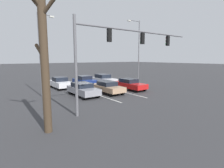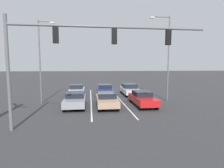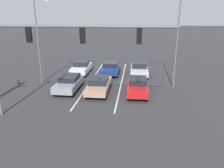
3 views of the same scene
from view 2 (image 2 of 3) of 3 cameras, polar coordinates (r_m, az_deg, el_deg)
name	(u,v)px [view 2 (image 2 of 3)]	position (r m, az deg, el deg)	size (l,w,h in m)	color
ground_plane	(104,96)	(22.70, -2.74, -3.90)	(240.00, 240.00, 0.00)	#333335
lane_stripe_left_divider	(119,99)	(20.69, 2.34, -4.84)	(0.12, 16.52, 0.01)	silver
lane_stripe_center_divider	(91,99)	(20.40, -6.88, -5.03)	(0.12, 16.52, 0.01)	silver
car_tan_midlane_front	(106,99)	(16.58, -1.82, -5.01)	(1.85, 4.74, 1.37)	tan
car_gray_rightlane_front	(75,99)	(16.82, -11.88, -4.93)	(1.87, 4.41, 1.39)	gray
car_red_leftlane_front	(142,98)	(17.39, 9.88, -4.57)	(1.78, 4.70, 1.40)	red
car_silver_leftlane_second	(130,89)	(23.48, 5.81, -1.71)	(1.94, 4.73, 1.48)	silver
car_white_rightlane_second	(77,90)	(22.81, -11.41, -2.08)	(1.83, 4.25, 1.49)	silver
car_navy_midlane_second	(105,90)	(22.87, -2.43, -1.88)	(1.92, 4.27, 1.46)	navy
traffic_signal_gantry	(78,46)	(10.89, -11.15, 12.02)	(12.10, 0.37, 6.76)	slate
street_lamp_right_shoulder	(41,57)	(19.22, -22.09, 8.22)	(1.65, 0.24, 8.40)	slate
street_lamp_left_shoulder	(167,53)	(20.21, 17.40, 9.66)	(2.24, 0.24, 9.20)	slate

